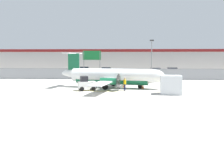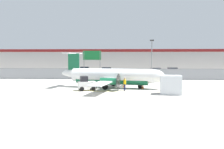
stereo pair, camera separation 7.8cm
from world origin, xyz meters
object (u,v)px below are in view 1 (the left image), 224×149
object	(u,v)px
ground_crew_worker	(125,83)
parked_car_0	(54,72)
traffic_cone_near_right	(124,85)
apron_light_pole	(152,57)
baggage_tug	(86,84)
parked_car_3	(128,73)
commuter_airplane	(113,76)
parked_car_2	(106,70)
parked_car_1	(85,70)
highway_sign	(92,58)
traffic_cone_near_left	(143,86)
cargo_container	(171,85)
parked_car_4	(155,71)
parked_car_5	(172,71)

from	to	relation	value
ground_crew_worker	parked_car_0	world-z (taller)	same
traffic_cone_near_right	apron_light_pole	bearing A→B (deg)	59.79
baggage_tug	ground_crew_worker	distance (m)	4.96
parked_car_3	apron_light_pole	distance (m)	11.37
commuter_airplane	parked_car_2	xyz separation A→B (m)	(-3.36, 26.67, -0.71)
parked_car_1	highway_sign	size ratio (longest dim) A/B	0.79
traffic_cone_near_left	baggage_tug	bearing A→B (deg)	-161.57
commuter_airplane	baggage_tug	xyz separation A→B (m)	(-3.35, -2.84, -0.75)
cargo_container	traffic_cone_near_left	xyz separation A→B (m)	(-2.91, 5.00, -0.79)
parked_car_0	parked_car_1	size ratio (longest dim) A/B	1.00
baggage_tug	ground_crew_worker	world-z (taller)	baggage_tug
cargo_container	parked_car_4	bearing A→B (deg)	94.57
commuter_airplane	parked_car_2	distance (m)	26.89
cargo_container	parked_car_2	distance (m)	33.67
parked_car_3	parked_car_5	size ratio (longest dim) A/B	1.02
traffic_cone_near_right	highway_sign	world-z (taller)	highway_sign
traffic_cone_near_left	apron_light_pole	size ratio (longest dim) A/B	0.09
parked_car_3	parked_car_5	xyz separation A→B (m)	(10.52, 7.21, 0.00)
traffic_cone_near_right	parked_car_3	size ratio (longest dim) A/B	0.15
baggage_tug	parked_car_0	bearing A→B (deg)	95.09
parked_car_0	parked_car_4	world-z (taller)	same
parked_car_1	parked_car_3	size ratio (longest dim) A/B	0.98
parked_car_1	traffic_cone_near_left	bearing A→B (deg)	-70.84
ground_crew_worker	cargo_container	bearing A→B (deg)	148.76
parked_car_1	parked_car_2	bearing A→B (deg)	-33.81
parked_car_5	baggage_tug	bearing A→B (deg)	57.50
parked_car_3	parked_car_4	world-z (taller)	same
traffic_cone_near_right	parked_car_1	distance (m)	30.87
baggage_tug	commuter_airplane	bearing A→B (deg)	19.55
highway_sign	parked_car_3	bearing A→B (deg)	32.67
baggage_tug	parked_car_5	bearing A→B (deg)	40.42
commuter_airplane	parked_car_0	xyz separation A→B (m)	(-14.06, 19.34, -0.71)
ground_crew_worker	traffic_cone_near_right	xyz separation A→B (m)	(-0.13, 3.76, -0.64)
cargo_container	parked_car_3	world-z (taller)	cargo_container
cargo_container	parked_car_5	size ratio (longest dim) A/B	0.61
ground_crew_worker	parked_car_2	world-z (taller)	same
traffic_cone_near_right	ground_crew_worker	bearing A→B (deg)	-88.00
parked_car_0	parked_car_2	distance (m)	12.98
cargo_container	traffic_cone_near_right	size ratio (longest dim) A/B	4.12
parked_car_5	highway_sign	size ratio (longest dim) A/B	0.78
baggage_tug	ground_crew_worker	bearing A→B (deg)	-20.67
baggage_tug	traffic_cone_near_left	size ratio (longest dim) A/B	4.01
cargo_container	apron_light_pole	world-z (taller)	apron_light_pole
traffic_cone_near_right	parked_car_2	xyz separation A→B (m)	(-4.83, 25.75, 0.58)
traffic_cone_near_left	parked_car_3	xyz separation A→B (m)	(-1.92, 19.39, 0.58)
parked_car_3	highway_sign	xyz separation A→B (m)	(-7.23, -4.63, 3.24)
commuter_airplane	parked_car_1	bearing A→B (deg)	118.13
parked_car_1	parked_car_2	xyz separation A→B (m)	(5.76, -3.24, 0.00)
commuter_airplane	cargo_container	world-z (taller)	commuter_airplane
commuter_airplane	parked_car_5	distance (m)	29.17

